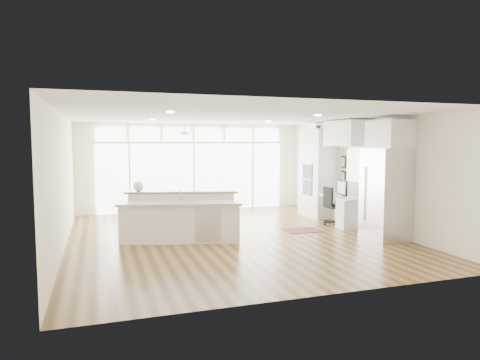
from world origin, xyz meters
name	(u,v)px	position (x,y,z in m)	size (l,w,h in m)	color
floor	(231,237)	(0.00, 0.00, -0.01)	(7.00, 8.00, 0.02)	#493016
ceiling	(231,116)	(0.00, 0.00, 2.70)	(7.00, 8.00, 0.02)	silver
wall_back	(193,167)	(0.00, 4.00, 1.35)	(7.00, 0.04, 2.70)	white
wall_front	(318,199)	(0.00, -4.00, 1.35)	(7.00, 0.04, 2.70)	white
wall_left	(63,182)	(-3.50, 0.00, 1.35)	(0.04, 8.00, 2.70)	white
wall_right	(365,173)	(3.50, 0.00, 1.35)	(0.04, 8.00, 2.70)	white
glass_wall	(194,177)	(0.00, 3.94, 1.05)	(5.80, 0.06, 2.08)	white
transom_row	(193,134)	(0.00, 3.94, 2.38)	(5.90, 0.06, 0.40)	white
desk_window	(357,165)	(3.46, 0.30, 1.55)	(0.04, 0.85, 0.85)	white
ceiling_fan	(184,130)	(-0.50, 2.80, 2.48)	(1.16, 1.16, 0.32)	silver
recessed_lights	(228,118)	(0.00, 0.20, 2.68)	(3.40, 3.00, 0.02)	white
oven_cabinet	(318,173)	(3.17, 1.80, 1.25)	(0.64, 1.20, 2.50)	white
desk_nook	(344,211)	(3.13, 0.30, 0.38)	(0.72, 1.30, 0.76)	white
upper_cabinets	(348,133)	(3.17, 0.30, 2.35)	(0.64, 1.30, 0.64)	white
refrigerator	(386,194)	(3.11, -1.35, 1.00)	(0.76, 0.90, 2.00)	silver
fridge_cabinet	(390,134)	(3.17, -1.35, 2.30)	(0.64, 0.90, 0.60)	white
framed_photos	(343,169)	(3.46, 0.92, 1.40)	(0.06, 0.22, 0.80)	black
kitchen_island	(181,217)	(-1.17, -0.11, 0.52)	(2.62, 0.99, 1.04)	white
rug	(302,230)	(1.82, 0.07, 0.01)	(0.87, 0.63, 0.01)	#391B12
office_chair	(335,206)	(2.94, 0.46, 0.49)	(0.51, 0.47, 0.98)	black
fishbowl	(138,186)	(-1.99, 0.53, 1.16)	(0.23, 0.23, 0.23)	silver
monitor	(342,188)	(3.05, 0.30, 0.98)	(0.09, 0.53, 0.44)	black
keyboard	(336,196)	(2.88, 0.30, 0.77)	(0.12, 0.33, 0.02)	white
potted_plant	(319,125)	(3.17, 1.80, 2.61)	(0.25, 0.27, 0.21)	#396029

